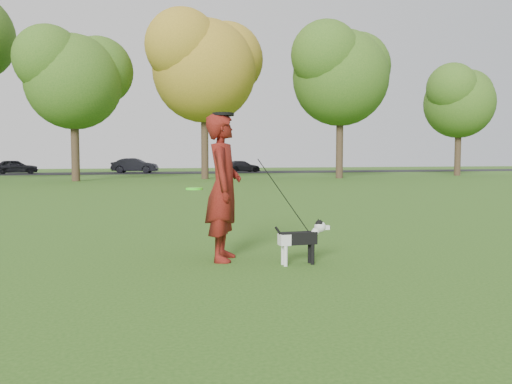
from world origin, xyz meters
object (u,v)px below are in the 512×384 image
object	(u,v)px
car_mid	(135,166)
car_right	(242,166)
man	(223,187)
car_left	(15,167)
dog	(302,237)

from	to	relation	value
car_mid	car_right	world-z (taller)	car_mid
man	car_right	size ratio (longest dim) A/B	0.55
car_left	car_right	distance (m)	19.80
car_left	car_mid	size ratio (longest dim) A/B	0.89
car_left	car_mid	distance (m)	9.87
dog	car_mid	bearing A→B (deg)	90.97
dog	car_left	xyz separation A→B (m)	(-10.54, 40.00, 0.26)
car_right	dog	bearing A→B (deg)	154.11
dog	car_right	xyz separation A→B (m)	(9.26, 40.00, 0.19)
man	dog	size ratio (longest dim) A/B	2.55
car_mid	car_right	xyz separation A→B (m)	(9.94, 0.00, -0.13)
dog	car_mid	world-z (taller)	car_mid
car_mid	dog	bearing A→B (deg)	-162.87
car_mid	car_left	bearing A→B (deg)	106.16
car_left	car_mid	world-z (taller)	car_mid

